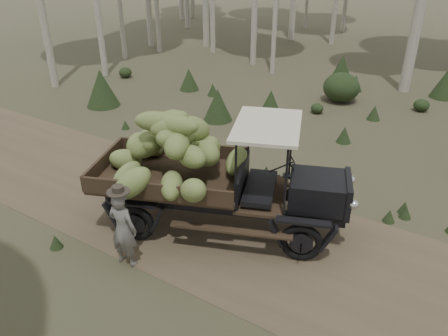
{
  "coord_description": "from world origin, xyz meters",
  "views": [
    {
      "loc": [
        4.29,
        -6.55,
        5.53
      ],
      "look_at": [
        0.06,
        0.1,
        1.4
      ],
      "focal_mm": 35.0,
      "sensor_mm": 36.0,
      "label": 1
    }
  ],
  "objects": [
    {
      "name": "ground",
      "position": [
        0.0,
        0.0,
        0.0
      ],
      "size": [
        120.0,
        120.0,
        0.0
      ],
      "primitive_type": "plane",
      "color": "#473D2B",
      "rests_on": "ground"
    },
    {
      "name": "dirt_track",
      "position": [
        0.0,
        0.0,
        0.0
      ],
      "size": [
        70.0,
        4.0,
        0.01
      ],
      "primitive_type": "cube",
      "color": "brown",
      "rests_on": "ground"
    },
    {
      "name": "banana_truck",
      "position": [
        -0.5,
        -0.12,
        1.54
      ],
      "size": [
        5.52,
        3.68,
        2.64
      ],
      "rotation": [
        0.0,
        0.0,
        0.37
      ],
      "color": "black",
      "rests_on": "ground"
    },
    {
      "name": "farmer",
      "position": [
        -0.85,
        -1.97,
        0.81
      ],
      "size": [
        0.61,
        0.46,
        1.7
      ],
      "rotation": [
        0.0,
        0.0,
        3.26
      ],
      "color": "#605D58",
      "rests_on": "ground"
    },
    {
      "name": "undergrowth",
      "position": [
        2.3,
        3.53,
        0.51
      ],
      "size": [
        23.24,
        23.49,
        1.37
      ],
      "color": "#233319",
      "rests_on": "ground"
    }
  ]
}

